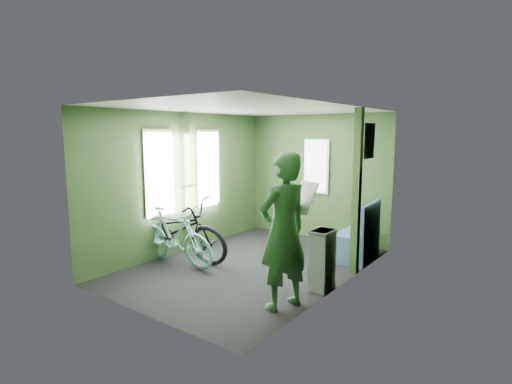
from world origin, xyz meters
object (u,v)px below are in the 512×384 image
waste_box (322,260)px  bicycle_black (175,260)px  bench_seat (358,242)px  passenger (284,231)px  bicycle_mint (175,265)px

waste_box → bicycle_black: bearing=-172.9°
bicycle_black → bench_seat: size_ratio=2.06×
waste_box → bench_seat: (-0.12, 1.45, -0.11)m
waste_box → bench_seat: size_ratio=0.84×
bicycle_black → passenger: 2.47m
waste_box → passenger: bearing=-99.0°
bench_seat → waste_box: bearing=-89.7°
bicycle_black → bicycle_mint: bearing=-140.1°
bicycle_black → waste_box: waste_box is taller
bicycle_mint → passenger: 2.29m
bicycle_mint → bench_seat: 2.84m
passenger → waste_box: bearing=-171.5°
bicycle_black → passenger: passenger is taller
bicycle_black → waste_box: bearing=-91.6°
bicycle_black → bicycle_mint: 0.23m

